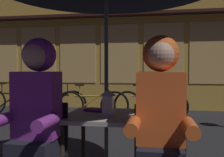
# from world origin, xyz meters

# --- Properties ---
(cafe_table) EXTENTS (0.72, 0.72, 0.74)m
(cafe_table) POSITION_xyz_m (0.00, 0.00, 0.64)
(cafe_table) COLOR #B2AD9E
(cafe_table) RESTS_ON ground_plane
(lantern) EXTENTS (0.11, 0.11, 0.23)m
(lantern) POSITION_xyz_m (0.03, -0.07, 0.86)
(lantern) COLOR white
(lantern) RESTS_ON cafe_table
(chair_left) EXTENTS (0.40, 0.40, 0.87)m
(chair_left) POSITION_xyz_m (-0.48, -0.37, 0.49)
(chair_left) COLOR black
(chair_left) RESTS_ON ground_plane
(person_left_hooded) EXTENTS (0.45, 0.56, 1.40)m
(person_left_hooded) POSITION_xyz_m (-0.48, -0.43, 0.85)
(person_left_hooded) COLOR black
(person_left_hooded) RESTS_ON ground_plane
(person_right_hooded) EXTENTS (0.45, 0.56, 1.40)m
(person_right_hooded) POSITION_xyz_m (0.48, -0.43, 0.85)
(person_right_hooded) COLOR black
(person_right_hooded) RESTS_ON ground_plane
(shopfront_building) EXTENTS (10.00, 0.93, 6.20)m
(shopfront_building) POSITION_xyz_m (-0.62, 5.39, 3.09)
(shopfront_building) COLOR gold
(shopfront_building) RESTS_ON ground_plane
(bicycle_nearest) EXTENTS (1.68, 0.12, 0.84)m
(bicycle_nearest) POSITION_xyz_m (-3.10, 3.58, 0.35)
(bicycle_nearest) COLOR black
(bicycle_nearest) RESTS_ON ground_plane
(bicycle_second) EXTENTS (1.68, 0.22, 0.84)m
(bicycle_second) POSITION_xyz_m (-1.98, 3.35, 0.35)
(bicycle_second) COLOR black
(bicycle_second) RESTS_ON ground_plane
(bicycle_third) EXTENTS (1.67, 0.32, 0.84)m
(bicycle_third) POSITION_xyz_m (-0.99, 3.34, 0.35)
(bicycle_third) COLOR black
(bicycle_third) RESTS_ON ground_plane
(bicycle_fourth) EXTENTS (1.68, 0.12, 0.84)m
(bicycle_fourth) POSITION_xyz_m (0.31, 3.49, 0.35)
(bicycle_fourth) COLOR black
(bicycle_fourth) RESTS_ON ground_plane
(book) EXTENTS (0.23, 0.19, 0.02)m
(book) POSITION_xyz_m (-0.13, 0.14, 0.75)
(book) COLOR #661E7A
(book) RESTS_ON cafe_table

